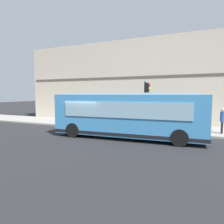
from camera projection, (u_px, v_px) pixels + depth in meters
The scene contains 9 objects.
ground at pixel (88, 135), 14.76m from camera, with size 120.00×120.00×0.00m, color #262628.
sidewalk_curb at pixel (114, 125), 19.05m from camera, with size 4.26×40.00×0.15m, color #9E9991.
building_corner at pixel (134, 84), 24.12m from camera, with size 7.74×23.41×8.38m.
city_bus_nearside at pixel (128, 115), 13.83m from camera, with size 3.11×10.17×3.07m.
traffic_light_near_corner at pixel (147, 96), 15.90m from camera, with size 0.32×0.49×3.79m.
fire_hydrant at pixel (91, 122), 18.28m from camera, with size 0.35×0.35×0.74m.
pedestrian_near_hydrant at pixel (222, 119), 14.66m from camera, with size 0.32×0.32×1.81m.
pedestrian_by_light_pole at pixel (75, 113), 19.64m from camera, with size 0.32×0.32×1.69m.
pedestrian_walking_along_curb at pixel (81, 113), 19.03m from camera, with size 0.32×0.32×1.81m.
Camera 1 is at (-12.57, -7.53, 2.98)m, focal length 32.80 mm.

